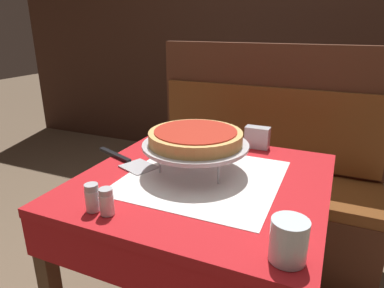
{
  "coord_description": "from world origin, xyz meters",
  "views": [
    {
      "loc": [
        0.39,
        -0.99,
        1.27
      ],
      "look_at": [
        -0.04,
        0.0,
        0.88
      ],
      "focal_mm": 32.0,
      "sensor_mm": 36.0,
      "label": 1
    }
  ],
  "objects_px": {
    "dining_table_front": "(203,203)",
    "napkin_holder": "(257,137)",
    "pepper_shaker": "(107,202)",
    "deep_dish_pizza": "(196,137)",
    "dining_table_rear": "(253,106)",
    "pizza_server": "(126,161)",
    "pizza_pan_stand": "(195,146)",
    "condiment_caddy": "(261,86)",
    "salt_shaker": "(92,198)",
    "booth_bench": "(258,191)",
    "water_glass_near": "(289,240)"
  },
  "relations": [
    {
      "from": "pepper_shaker",
      "to": "condiment_caddy",
      "type": "xyz_separation_m",
      "value": [
        -0.02,
        1.95,
        -0.0
      ]
    },
    {
      "from": "deep_dish_pizza",
      "to": "condiment_caddy",
      "type": "height_order",
      "value": "deep_dish_pizza"
    },
    {
      "from": "dining_table_front",
      "to": "pepper_shaker",
      "type": "bearing_deg",
      "value": -114.97
    },
    {
      "from": "dining_table_front",
      "to": "booth_bench",
      "type": "height_order",
      "value": "booth_bench"
    },
    {
      "from": "pizza_pan_stand",
      "to": "condiment_caddy",
      "type": "bearing_deg",
      "value": 94.65
    },
    {
      "from": "booth_bench",
      "to": "dining_table_rear",
      "type": "bearing_deg",
      "value": 107.04
    },
    {
      "from": "booth_bench",
      "to": "condiment_caddy",
      "type": "xyz_separation_m",
      "value": [
        -0.2,
        0.82,
        0.47
      ]
    },
    {
      "from": "salt_shaker",
      "to": "napkin_holder",
      "type": "bearing_deg",
      "value": 66.64
    },
    {
      "from": "booth_bench",
      "to": "water_glass_near",
      "type": "bearing_deg",
      "value": -74.78
    },
    {
      "from": "water_glass_near",
      "to": "napkin_holder",
      "type": "distance_m",
      "value": 0.73
    },
    {
      "from": "pizza_server",
      "to": "napkin_holder",
      "type": "relative_size",
      "value": 3.14
    },
    {
      "from": "pizza_pan_stand",
      "to": "napkin_holder",
      "type": "xyz_separation_m",
      "value": [
        0.14,
        0.33,
        -0.05
      ]
    },
    {
      "from": "deep_dish_pizza",
      "to": "pepper_shaker",
      "type": "xyz_separation_m",
      "value": [
        -0.11,
        -0.36,
        -0.09
      ]
    },
    {
      "from": "dining_table_rear",
      "to": "pizza_pan_stand",
      "type": "distance_m",
      "value": 1.6
    },
    {
      "from": "dining_table_front",
      "to": "napkin_holder",
      "type": "distance_m",
      "value": 0.4
    },
    {
      "from": "pizza_pan_stand",
      "to": "salt_shaker",
      "type": "distance_m",
      "value": 0.4
    },
    {
      "from": "booth_bench",
      "to": "pizza_pan_stand",
      "type": "height_order",
      "value": "booth_bench"
    },
    {
      "from": "pizza_pan_stand",
      "to": "napkin_holder",
      "type": "distance_m",
      "value": 0.36
    },
    {
      "from": "dining_table_rear",
      "to": "condiment_caddy",
      "type": "distance_m",
      "value": 0.16
    },
    {
      "from": "dining_table_rear",
      "to": "pepper_shaker",
      "type": "relative_size",
      "value": 9.98
    },
    {
      "from": "dining_table_rear",
      "to": "salt_shaker",
      "type": "bearing_deg",
      "value": -89.35
    },
    {
      "from": "pepper_shaker",
      "to": "napkin_holder",
      "type": "distance_m",
      "value": 0.73
    },
    {
      "from": "condiment_caddy",
      "to": "napkin_holder",
      "type": "bearing_deg",
      "value": -77.88
    },
    {
      "from": "napkin_holder",
      "to": "pizza_server",
      "type": "bearing_deg",
      "value": -139.8
    },
    {
      "from": "dining_table_front",
      "to": "napkin_holder",
      "type": "bearing_deg",
      "value": 75.0
    },
    {
      "from": "deep_dish_pizza",
      "to": "pepper_shaker",
      "type": "height_order",
      "value": "deep_dish_pizza"
    },
    {
      "from": "dining_table_rear",
      "to": "deep_dish_pizza",
      "type": "relative_size",
      "value": 2.38
    },
    {
      "from": "dining_table_rear",
      "to": "pepper_shaker",
      "type": "height_order",
      "value": "pepper_shaker"
    },
    {
      "from": "pizza_pan_stand",
      "to": "deep_dish_pizza",
      "type": "relative_size",
      "value": 1.14
    },
    {
      "from": "water_glass_near",
      "to": "booth_bench",
      "type": "bearing_deg",
      "value": 105.22
    },
    {
      "from": "pepper_shaker",
      "to": "napkin_holder",
      "type": "relative_size",
      "value": 0.77
    },
    {
      "from": "dining_table_front",
      "to": "water_glass_near",
      "type": "bearing_deg",
      "value": -44.53
    },
    {
      "from": "salt_shaker",
      "to": "deep_dish_pizza",
      "type": "bearing_deg",
      "value": 66.58
    },
    {
      "from": "pizza_server",
      "to": "dining_table_rear",
      "type": "bearing_deg",
      "value": 86.55
    },
    {
      "from": "booth_bench",
      "to": "pizza_pan_stand",
      "type": "distance_m",
      "value": 0.93
    },
    {
      "from": "pizza_pan_stand",
      "to": "pizza_server",
      "type": "bearing_deg",
      "value": -175.0
    },
    {
      "from": "booth_bench",
      "to": "condiment_caddy",
      "type": "relative_size",
      "value": 8.94
    },
    {
      "from": "booth_bench",
      "to": "pizza_pan_stand",
      "type": "xyz_separation_m",
      "value": [
        -0.07,
        -0.77,
        0.53
      ]
    },
    {
      "from": "deep_dish_pizza",
      "to": "dining_table_front",
      "type": "bearing_deg",
      "value": -37.59
    },
    {
      "from": "pizza_server",
      "to": "pepper_shaker",
      "type": "bearing_deg",
      "value": -63.76
    },
    {
      "from": "dining_table_rear",
      "to": "napkin_holder",
      "type": "relative_size",
      "value": 7.68
    },
    {
      "from": "water_glass_near",
      "to": "napkin_holder",
      "type": "bearing_deg",
      "value": 108.82
    },
    {
      "from": "dining_table_rear",
      "to": "pizza_server",
      "type": "relative_size",
      "value": 2.44
    },
    {
      "from": "pepper_shaker",
      "to": "condiment_caddy",
      "type": "height_order",
      "value": "condiment_caddy"
    },
    {
      "from": "water_glass_near",
      "to": "pepper_shaker",
      "type": "xyz_separation_m",
      "value": [
        -0.48,
        -0.0,
        -0.01
      ]
    },
    {
      "from": "dining_table_rear",
      "to": "booth_bench",
      "type": "xyz_separation_m",
      "value": [
        0.25,
        -0.81,
        -0.32
      ]
    },
    {
      "from": "pizza_pan_stand",
      "to": "pizza_server",
      "type": "distance_m",
      "value": 0.29
    },
    {
      "from": "dining_table_front",
      "to": "deep_dish_pizza",
      "type": "bearing_deg",
      "value": 142.41
    },
    {
      "from": "deep_dish_pizza",
      "to": "napkin_holder",
      "type": "bearing_deg",
      "value": 66.7
    },
    {
      "from": "water_glass_near",
      "to": "pizza_server",
      "type": "bearing_deg",
      "value": 152.7
    }
  ]
}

